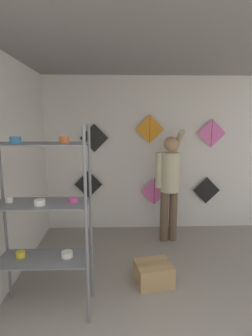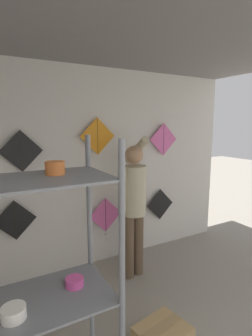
# 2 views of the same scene
# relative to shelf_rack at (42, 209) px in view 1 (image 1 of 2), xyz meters

# --- Properties ---
(back_panel) EXTENTS (4.55, 0.06, 2.80)m
(back_panel) POSITION_rel_shelf_rack_xyz_m (1.33, 2.24, 0.26)
(back_panel) COLOR silver
(back_panel) RESTS_ON ground
(ceiling_slab) EXTENTS (4.55, 4.65, 0.04)m
(ceiling_slab) POSITION_rel_shelf_rack_xyz_m (1.33, 0.28, 1.68)
(ceiling_slab) COLOR gray
(shelf_rack) EXTENTS (0.97, 0.44, 1.98)m
(shelf_rack) POSITION_rel_shelf_rack_xyz_m (0.00, 0.00, 0.00)
(shelf_rack) COLOR slate
(shelf_rack) RESTS_ON ground
(shopkeeper) EXTENTS (0.48, 0.67, 1.88)m
(shopkeeper) POSITION_rel_shelf_rack_xyz_m (1.62, 1.64, -0.08)
(shopkeeper) COLOR brown
(shopkeeper) RESTS_ON ground
(cardboard_box) EXTENTS (0.50, 0.45, 0.28)m
(cardboard_box) POSITION_rel_shelf_rack_xyz_m (1.21, 0.42, -1.00)
(cardboard_box) COLOR tan
(cardboard_box) RESTS_ON ground
(kite_0) EXTENTS (0.51, 0.01, 0.51)m
(kite_0) POSITION_rel_shelf_rack_xyz_m (0.23, 2.15, -0.27)
(kite_0) COLOR black
(kite_1) EXTENTS (0.51, 0.04, 0.65)m
(kite_1) POSITION_rel_shelf_rack_xyz_m (1.45, 2.15, -0.44)
(kite_1) COLOR pink
(kite_2) EXTENTS (0.51, 0.01, 0.51)m
(kite_2) POSITION_rel_shelf_rack_xyz_m (2.43, 2.15, -0.41)
(kite_2) COLOR black
(kite_3) EXTENTS (0.51, 0.01, 0.51)m
(kite_3) POSITION_rel_shelf_rack_xyz_m (0.35, 2.15, 0.57)
(kite_3) COLOR black
(kite_4) EXTENTS (0.51, 0.01, 0.51)m
(kite_4) POSITION_rel_shelf_rack_xyz_m (1.34, 2.15, 0.73)
(kite_4) COLOR orange
(kite_5) EXTENTS (0.51, 0.01, 0.51)m
(kite_5) POSITION_rel_shelf_rack_xyz_m (2.47, 2.15, 0.65)
(kite_5) COLOR pink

